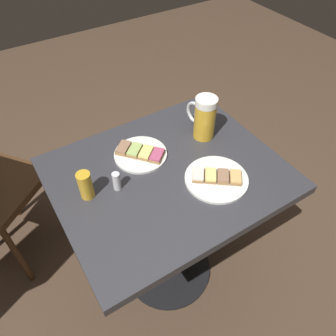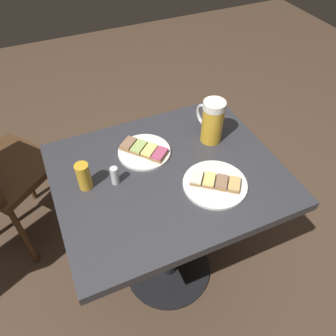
% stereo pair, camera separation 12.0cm
% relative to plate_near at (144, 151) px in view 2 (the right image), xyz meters
% --- Properties ---
extents(ground_plane, '(6.00, 6.00, 0.00)m').
position_rel_plate_near_xyz_m(ground_plane, '(-0.04, 0.13, -0.76)').
color(ground_plane, '#4C3828').
extents(cafe_table, '(0.82, 0.68, 0.74)m').
position_rel_plate_near_xyz_m(cafe_table, '(-0.04, 0.13, -0.17)').
color(cafe_table, black).
rests_on(cafe_table, ground_plane).
extents(plate_near, '(0.20, 0.20, 0.03)m').
position_rel_plate_near_xyz_m(plate_near, '(0.00, 0.00, 0.00)').
color(plate_near, white).
rests_on(plate_near, cafe_table).
extents(plate_far, '(0.23, 0.23, 0.03)m').
position_rel_plate_near_xyz_m(plate_far, '(-0.17, 0.26, -0.00)').
color(plate_far, white).
rests_on(plate_far, cafe_table).
extents(beer_mug, '(0.09, 0.15, 0.18)m').
position_rel_plate_near_xyz_m(beer_mug, '(-0.27, 0.03, 0.08)').
color(beer_mug, gold).
rests_on(beer_mug, cafe_table).
extents(beer_glass_small, '(0.05, 0.05, 0.10)m').
position_rel_plate_near_xyz_m(beer_glass_small, '(0.25, 0.08, 0.04)').
color(beer_glass_small, gold).
rests_on(beer_glass_small, cafe_table).
extents(salt_shaker, '(0.03, 0.03, 0.07)m').
position_rel_plate_near_xyz_m(salt_shaker, '(0.15, 0.10, 0.03)').
color(salt_shaker, silver).
rests_on(salt_shaker, cafe_table).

